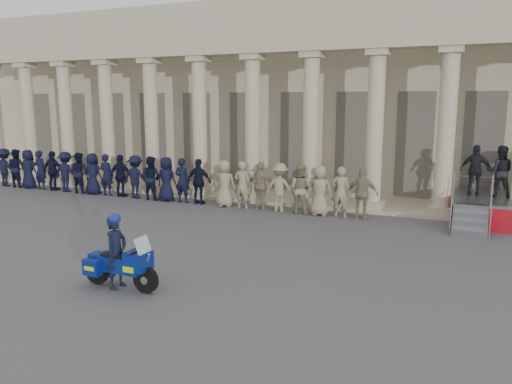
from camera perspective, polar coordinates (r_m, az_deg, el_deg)
name	(u,v)px	position (r m, az deg, el deg)	size (l,w,h in m)	color
ground	(181,256)	(14.54, -8.52, -7.25)	(90.00, 90.00, 0.00)	#464649
building	(325,98)	(27.47, 7.94, 10.64)	(40.00, 12.50, 9.00)	tan
officer_rank	(146,178)	(22.84, -12.43, 1.61)	(19.66, 0.74, 1.95)	black
motorcycle	(121,265)	(12.27, -15.17, -8.04)	(2.07, 0.85, 1.33)	black
rider	(116,251)	(12.25, -15.67, -6.50)	(0.42, 0.64, 1.82)	black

